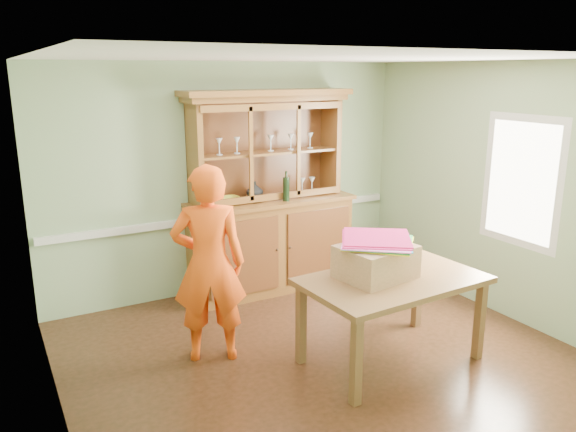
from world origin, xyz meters
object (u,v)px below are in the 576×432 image
person (209,264)px  china_hutch (270,222)px  cardboard_box (376,262)px  dining_table (393,288)px

person → china_hutch: bearing=-113.7°
china_hutch → person: china_hutch is taller
china_hutch → cardboard_box: 2.05m
china_hutch → person: bearing=-134.6°
cardboard_box → dining_table: bearing=-34.8°
dining_table → china_hutch: bearing=90.9°
person → cardboard_box: bearing=170.4°
china_hutch → dining_table: (0.14, -2.14, -0.12)m
china_hutch → dining_table: 2.15m
china_hutch → dining_table: china_hutch is taller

